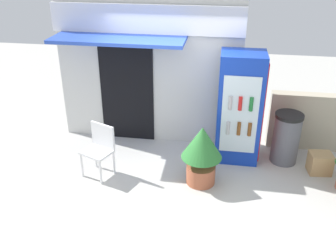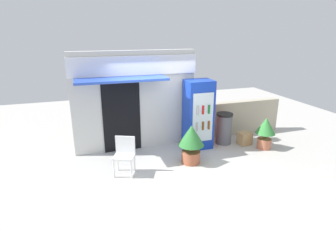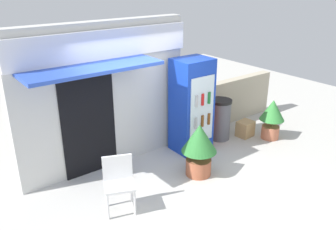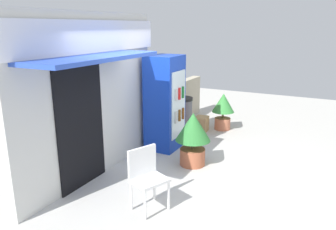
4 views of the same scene
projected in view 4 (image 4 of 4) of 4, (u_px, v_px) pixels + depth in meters
ground at (184, 178)px, 5.67m from camera, size 16.00×16.00×0.00m
storefront_building at (90, 94)px, 5.44m from camera, size 3.45×1.03×2.78m
drink_cooler at (165, 103)px, 6.83m from camera, size 0.77×0.68×1.98m
plastic_chair at (146, 174)px, 4.61m from camera, size 0.58×0.54×0.90m
potted_plant_near_shop at (193, 134)px, 6.04m from camera, size 0.66×0.66×1.02m
potted_plant_curbside at (223, 108)px, 8.17m from camera, size 0.56×0.56×0.93m
trash_bin at (182, 117)px, 7.70m from camera, size 0.49×0.49×0.94m
stone_boundary_wall at (178, 102)px, 8.81m from camera, size 2.55×0.23×1.10m
cardboard_box at (202, 124)px, 8.14m from camera, size 0.40×0.34×0.36m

